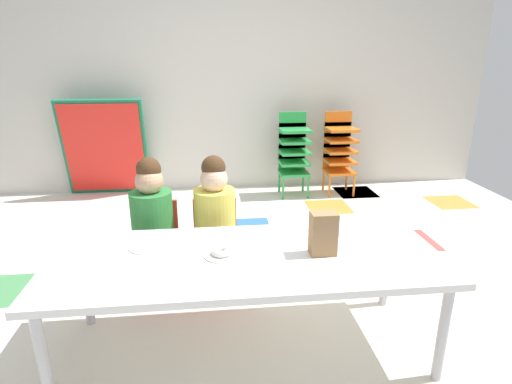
{
  "coord_description": "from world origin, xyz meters",
  "views": [
    {
      "loc": [
        -0.31,
        -2.62,
        1.5
      ],
      "look_at": [
        -0.07,
        -0.51,
        0.8
      ],
      "focal_mm": 29.13,
      "sensor_mm": 36.0,
      "label": 1
    }
  ],
  "objects": [
    {
      "name": "paper_bag_brown",
      "position": [
        0.23,
        -0.78,
        0.66
      ],
      "size": [
        0.13,
        0.09,
        0.22
      ],
      "primitive_type": "cube",
      "color": "#9E754C",
      "rests_on": "craft_table"
    },
    {
      "name": "paper_plate_center_table",
      "position": [
        -0.66,
        -0.61,
        0.56
      ],
      "size": [
        0.18,
        0.18,
        0.01
      ],
      "primitive_type": "cylinder",
      "color": "white",
      "rests_on": "craft_table"
    },
    {
      "name": "kid_chair_orange_stack",
      "position": [
        1.13,
        1.82,
        0.52
      ],
      "size": [
        0.32,
        0.3,
        0.92
      ],
      "color": "orange",
      "rests_on": "ground_plane"
    },
    {
      "name": "kid_chair_green_stack",
      "position": [
        0.61,
        1.82,
        0.52
      ],
      "size": [
        0.32,
        0.3,
        0.92
      ],
      "color": "green",
      "rests_on": "ground_plane"
    },
    {
      "name": "craft_table",
      "position": [
        -0.15,
        -0.76,
        0.51
      ],
      "size": [
        1.95,
        0.77,
        0.55
      ],
      "color": "white",
      "rests_on": "ground_plane"
    },
    {
      "name": "ground_plane",
      "position": [
        0.01,
        0.01,
        -0.01
      ],
      "size": [
        5.88,
        4.44,
        0.02
      ],
      "color": "silver"
    },
    {
      "name": "donut_powdered_on_plate",
      "position": [
        -0.27,
        -0.75,
        0.58
      ],
      "size": [
        0.11,
        0.11,
        0.03
      ],
      "primitive_type": "torus",
      "color": "white",
      "rests_on": "craft_table"
    },
    {
      "name": "seated_child_middle_seat",
      "position": [
        -0.29,
        -0.14,
        0.55
      ],
      "size": [
        0.32,
        0.31,
        0.92
      ],
      "color": "red",
      "rests_on": "ground_plane"
    },
    {
      "name": "folded_activity_table",
      "position": [
        -1.46,
        2.02,
        0.54
      ],
      "size": [
        0.9,
        0.29,
        1.09
      ],
      "color": "#19724C",
      "rests_on": "ground_plane"
    },
    {
      "name": "back_wall",
      "position": [
        0.0,
        2.22,
        1.38
      ],
      "size": [
        5.88,
        0.1,
        2.75
      ],
      "primitive_type": "cube",
      "color": "beige",
      "rests_on": "ground_plane"
    },
    {
      "name": "seated_child_near_camera",
      "position": [
        -0.69,
        -0.14,
        0.55
      ],
      "size": [
        0.32,
        0.31,
        0.92
      ],
      "color": "red",
      "rests_on": "ground_plane"
    },
    {
      "name": "paper_plate_near_edge",
      "position": [
        -0.27,
        -0.75,
        0.56
      ],
      "size": [
        0.18,
        0.18,
        0.01
      ],
      "primitive_type": "cylinder",
      "color": "white",
      "rests_on": "craft_table"
    }
  ]
}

